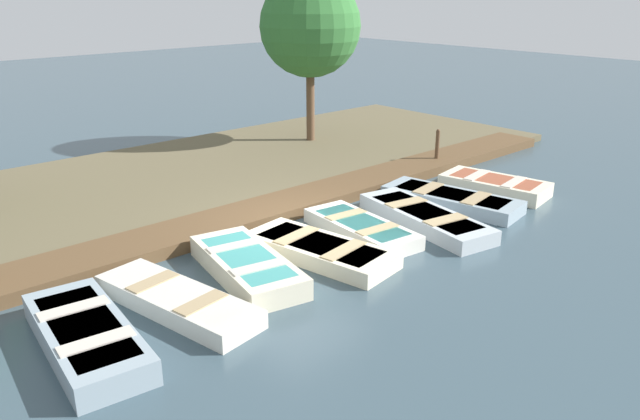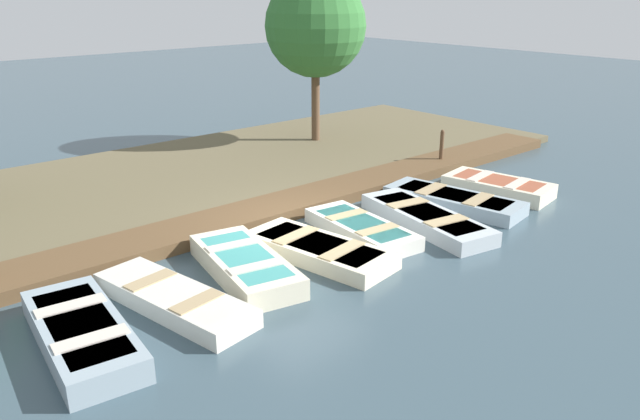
% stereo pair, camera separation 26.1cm
% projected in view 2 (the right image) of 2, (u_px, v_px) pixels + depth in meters
% --- Properties ---
extents(ground_plane, '(80.00, 80.00, 0.00)m').
position_uv_depth(ground_plane, '(301.00, 233.00, 13.82)').
color(ground_plane, '#384C56').
extents(shore_bank, '(8.00, 24.00, 0.21)m').
position_uv_depth(shore_bank, '(188.00, 179.00, 17.34)').
color(shore_bank, brown).
rests_on(shore_bank, ground_plane).
extents(dock_walkway, '(1.36, 22.08, 0.27)m').
position_uv_depth(dock_walkway, '(264.00, 211.00, 14.77)').
color(dock_walkway, brown).
rests_on(dock_walkway, ground_plane).
extents(rowboat_0, '(3.21, 1.50, 0.44)m').
position_uv_depth(rowboat_0, '(82.00, 333.00, 9.44)').
color(rowboat_0, '#8C9EA8').
rests_on(rowboat_0, ground_plane).
extents(rowboat_1, '(3.38, 1.55, 0.35)m').
position_uv_depth(rowboat_1, '(174.00, 299.00, 10.57)').
color(rowboat_1, beige).
rests_on(rowboat_1, ground_plane).
extents(rowboat_2, '(3.14, 1.73, 0.43)m').
position_uv_depth(rowboat_2, '(245.00, 265.00, 11.75)').
color(rowboat_2, beige).
rests_on(rowboat_2, ground_plane).
extents(rowboat_3, '(3.34, 1.75, 0.35)m').
position_uv_depth(rowboat_3, '(319.00, 250.00, 12.54)').
color(rowboat_3, beige).
rests_on(rowboat_3, ground_plane).
extents(rowboat_4, '(2.96, 1.39, 0.35)m').
position_uv_depth(rowboat_4, '(361.00, 229.00, 13.63)').
color(rowboat_4, silver).
rests_on(rowboat_4, ground_plane).
extents(rowboat_5, '(3.71, 1.73, 0.36)m').
position_uv_depth(rowboat_5, '(426.00, 218.00, 14.20)').
color(rowboat_5, '#B2BCC1').
rests_on(rowboat_5, ground_plane).
extents(rowboat_6, '(3.56, 1.75, 0.35)m').
position_uv_depth(rowboat_6, '(453.00, 200.00, 15.42)').
color(rowboat_6, '#8C9EA8').
rests_on(rowboat_6, ground_plane).
extents(rowboat_7, '(2.88, 1.68, 0.41)m').
position_uv_depth(rowboat_7, '(498.00, 186.00, 16.38)').
color(rowboat_7, beige).
rests_on(rowboat_7, ground_plane).
extents(mooring_post_far, '(0.12, 0.12, 1.16)m').
position_uv_depth(mooring_post_far, '(441.00, 149.00, 18.61)').
color(mooring_post_far, brown).
rests_on(mooring_post_far, ground_plane).
extents(park_tree_left, '(3.27, 3.27, 5.59)m').
position_uv_depth(park_tree_left, '(315.00, 26.00, 20.00)').
color(park_tree_left, brown).
rests_on(park_tree_left, ground_plane).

